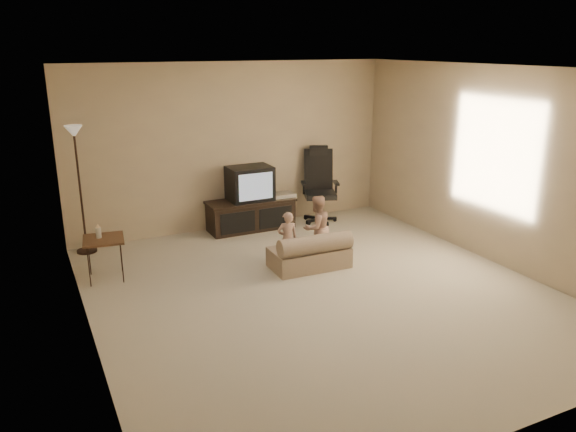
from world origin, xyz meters
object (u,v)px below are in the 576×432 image
tv_stand (251,204)px  toddler_right (317,228)px  office_chair (319,195)px  child_sofa (311,254)px  side_table (103,240)px  toddler_left (287,239)px  floor_lamp (77,161)px

tv_stand → toddler_right: size_ratio=1.59×
office_chair → child_sofa: bearing=-100.9°
tv_stand → side_table: (-2.32, -1.00, 0.09)m
office_chair → toddler_left: bearing=-109.6°
floor_lamp → child_sofa: bearing=-36.6°
tv_stand → office_chair: bearing=-3.8°
floor_lamp → toddler_left: size_ratio=2.40×
floor_lamp → toddler_left: (2.26, -1.66, -0.90)m
office_chair → toddler_right: size_ratio=1.38×
tv_stand → toddler_right: 1.56m
side_table → toddler_left: 2.25m
tv_stand → side_table: size_ratio=1.96×
side_table → floor_lamp: floor_lamp is taller
office_chair → side_table: size_ratio=1.71×
toddler_right → floor_lamp: bearing=-42.9°
tv_stand → floor_lamp: bearing=178.3°
office_chair → toddler_left: size_ratio=1.65×
toddler_left → floor_lamp: bearing=-22.5°
tv_stand → office_chair: (1.15, -0.07, 0.02)m
tv_stand → toddler_right: bearing=-79.2°
floor_lamp → toddler_left: floor_lamp is taller
office_chair → side_table: 3.59m
tv_stand → side_table: bearing=-156.9°
tv_stand → side_table: 2.53m
side_table → toddler_right: size_ratio=0.81×
toddler_right → office_chair: bearing=-132.6°
office_chair → tv_stand: bearing=-162.6°
tv_stand → office_chair: office_chair is taller
toddler_left → toddler_right: toddler_right is taller
side_table → toddler_left: (2.16, -0.59, -0.14)m
tv_stand → child_sofa: (0.08, -1.80, -0.21)m
side_table → toddler_right: 2.67m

